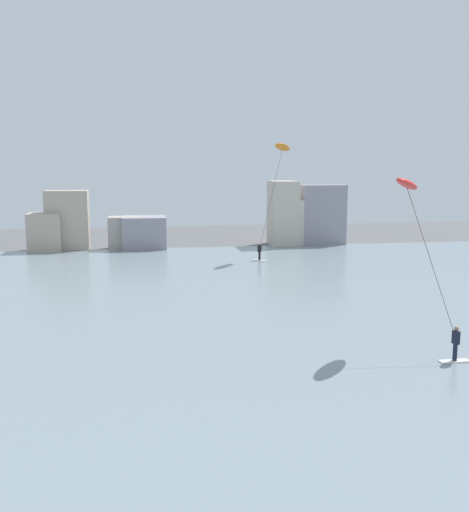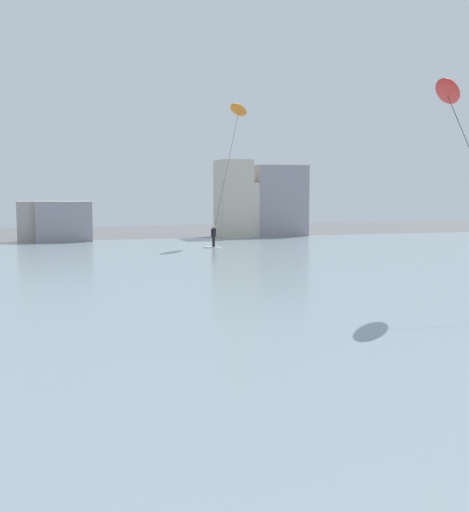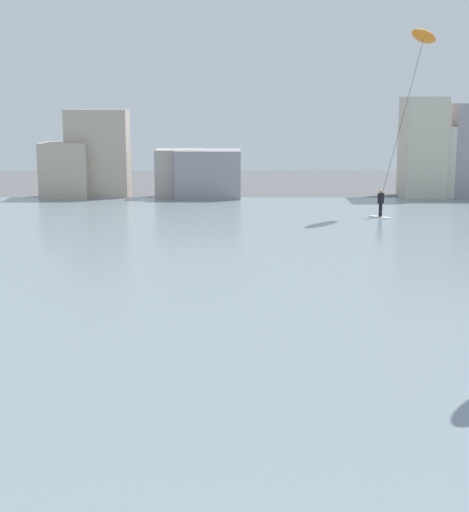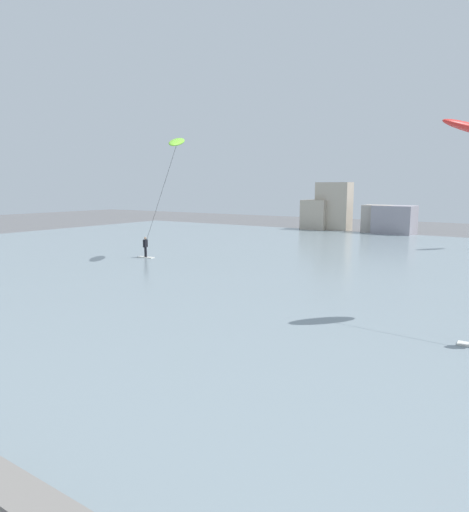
% 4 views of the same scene
% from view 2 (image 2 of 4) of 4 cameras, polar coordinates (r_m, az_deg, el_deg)
% --- Properties ---
extents(water_bay, '(84.00, 52.00, 0.10)m').
position_cam_2_polar(water_bay, '(30.77, -7.15, -2.32)').
color(water_bay, gray).
rests_on(water_bay, ground).
extents(far_shore_buildings, '(33.94, 4.77, 7.13)m').
position_cam_2_polar(far_shore_buildings, '(57.52, -8.00, 4.13)').
color(far_shore_buildings, '#B7A893').
rests_on(far_shore_buildings, ground).
extents(kitesurfer_red, '(3.11, 4.68, 8.38)m').
position_cam_2_polar(kitesurfer_red, '(24.92, 19.07, 11.71)').
color(kitesurfer_red, silver).
rests_on(kitesurfer_red, water_bay).
extents(kitesurfer_orange, '(4.33, 3.75, 10.97)m').
position_cam_2_polar(kitesurfer_orange, '(50.09, 0.14, 11.71)').
color(kitesurfer_orange, silver).
rests_on(kitesurfer_orange, water_bay).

